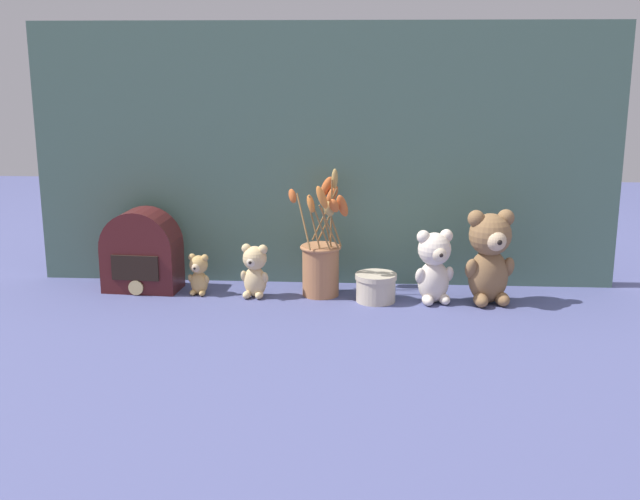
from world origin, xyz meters
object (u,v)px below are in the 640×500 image
(vintage_radio, at_px, (142,254))
(decorative_tin_tall, at_px, (376,287))
(teddy_bear_tiny, at_px, (199,273))
(teddy_bear_small, at_px, (255,270))
(teddy_bear_large, at_px, (490,255))
(teddy_bear_medium, at_px, (434,265))
(flower_vase, at_px, (322,258))

(vintage_radio, xyz_separation_m, decorative_tin_tall, (0.62, -0.06, -0.06))
(teddy_bear_tiny, bearing_deg, teddy_bear_small, -4.60)
(teddy_bear_large, height_order, vintage_radio, teddy_bear_large)
(decorative_tin_tall, bearing_deg, teddy_bear_tiny, 176.61)
(teddy_bear_tiny, distance_m, decorative_tin_tall, 0.46)
(teddy_bear_medium, height_order, teddy_bear_tiny, teddy_bear_medium)
(teddy_bear_medium, bearing_deg, teddy_bear_large, 1.50)
(teddy_bear_medium, height_order, vintage_radio, vintage_radio)
(teddy_bear_large, relative_size, flower_vase, 0.72)
(teddy_bear_medium, relative_size, teddy_bear_tiny, 1.73)
(teddy_bear_large, xyz_separation_m, decorative_tin_tall, (-0.28, -0.00, -0.09))
(teddy_bear_large, bearing_deg, vintage_radio, 176.20)
(teddy_bear_small, height_order, teddy_bear_tiny, teddy_bear_small)
(decorative_tin_tall, bearing_deg, teddy_bear_medium, -0.66)
(teddy_bear_medium, height_order, flower_vase, flower_vase)
(teddy_bear_medium, relative_size, decorative_tin_tall, 1.78)
(teddy_bear_small, xyz_separation_m, vintage_radio, (-0.31, 0.05, 0.02))
(vintage_radio, bearing_deg, decorative_tin_tall, -5.71)
(teddy_bear_small, xyz_separation_m, flower_vase, (0.17, 0.03, 0.03))
(teddy_bear_medium, xyz_separation_m, teddy_bear_tiny, (-0.61, 0.03, -0.04))
(vintage_radio, distance_m, decorative_tin_tall, 0.63)
(teddy_bear_tiny, distance_m, flower_vase, 0.32)
(teddy_bear_medium, xyz_separation_m, vintage_radio, (-0.77, 0.06, -0.00))
(vintage_radio, bearing_deg, teddy_bear_large, -3.80)
(flower_vase, relative_size, decorative_tin_tall, 3.14)
(teddy_bear_tiny, bearing_deg, teddy_bear_large, -1.96)
(teddy_bear_large, bearing_deg, flower_vase, 174.47)
(teddy_bear_tiny, bearing_deg, vintage_radio, 167.67)
(vintage_radio, height_order, decorative_tin_tall, vintage_radio)
(teddy_bear_large, relative_size, teddy_bear_tiny, 2.20)
(teddy_bear_medium, distance_m, decorative_tin_tall, 0.16)
(flower_vase, height_order, vintage_radio, flower_vase)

